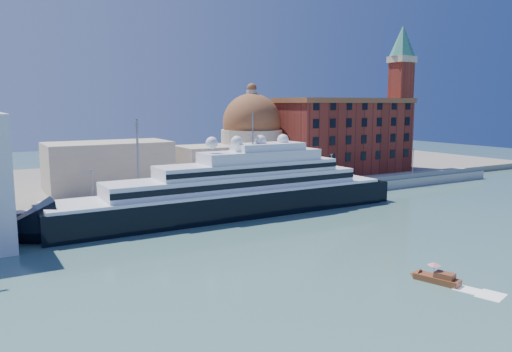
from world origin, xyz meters
TOP-DOWN VIEW (x-y plane):
  - ground at (0.00, 0.00)m, footprint 400.00×400.00m
  - quay at (0.00, 34.00)m, footprint 180.00×10.00m
  - land at (0.00, 75.00)m, footprint 260.00×72.00m
  - quay_fence at (0.00, 29.50)m, footprint 180.00×0.10m
  - superyacht at (-6.10, 23.00)m, footprint 84.91×11.77m
  - service_barge at (-32.44, 21.57)m, footprint 14.12×7.51m
  - water_taxi at (1.71, -26.48)m, footprint 3.56×6.17m
  - warehouse at (52.00, 52.00)m, footprint 43.00×19.00m
  - campanile at (76.00, 52.00)m, footprint 8.40×8.40m
  - church at (6.39, 57.72)m, footprint 66.00×18.00m
  - lamp_posts at (-12.67, 32.27)m, footprint 120.80×2.40m

SIDE VIEW (x-z plane):
  - ground at x=0.00m, z-range 0.00..0.00m
  - water_taxi at x=1.71m, z-range -0.72..2.06m
  - service_barge at x=-32.44m, z-range -0.64..2.38m
  - land at x=0.00m, z-range 0.00..2.00m
  - quay at x=0.00m, z-range 0.00..2.50m
  - quay_fence at x=0.00m, z-range 2.50..3.70m
  - superyacht at x=-6.10m, z-range -8.31..17.07m
  - lamp_posts at x=-12.67m, z-range 0.84..18.84m
  - church at x=6.39m, z-range -1.84..23.66m
  - warehouse at x=52.00m, z-range 2.16..25.41m
  - campanile at x=76.00m, z-range 5.26..52.26m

